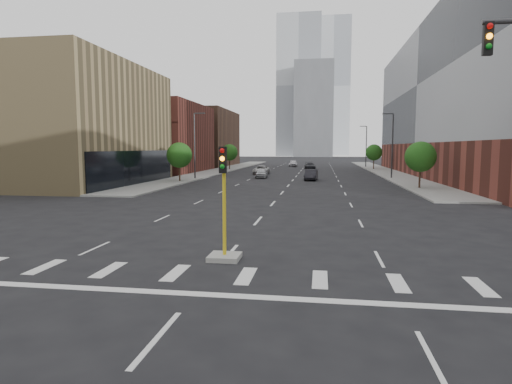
% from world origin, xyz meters
% --- Properties ---
extents(sidewalk_left_far, '(5.00, 92.00, 0.15)m').
position_xyz_m(sidewalk_left_far, '(-15.00, 74.00, 0.07)').
color(sidewalk_left_far, gray).
rests_on(sidewalk_left_far, ground).
extents(sidewalk_right_far, '(5.00, 92.00, 0.15)m').
position_xyz_m(sidewalk_right_far, '(15.00, 74.00, 0.07)').
color(sidewalk_right_far, gray).
rests_on(sidewalk_right_far, ground).
extents(building_left_mid, '(20.00, 24.00, 14.00)m').
position_xyz_m(building_left_mid, '(-27.50, 40.00, 7.00)').
color(building_left_mid, tan).
rests_on(building_left_mid, ground).
extents(building_left_far_a, '(20.00, 22.00, 12.00)m').
position_xyz_m(building_left_far_a, '(-27.50, 66.00, 6.00)').
color(building_left_far_a, brown).
rests_on(building_left_far_a, ground).
extents(building_left_far_b, '(20.00, 24.00, 13.00)m').
position_xyz_m(building_left_far_b, '(-27.50, 92.00, 6.50)').
color(building_left_far_b, brown).
rests_on(building_left_far_b, ground).
extents(building_right_main, '(24.00, 70.00, 22.00)m').
position_xyz_m(building_right_main, '(29.50, 60.00, 11.00)').
color(building_right_main, brown).
rests_on(building_right_main, ground).
extents(tower_left, '(22.00, 22.00, 70.00)m').
position_xyz_m(tower_left, '(-8.00, 220.00, 35.00)').
color(tower_left, '#B2B7BC').
rests_on(tower_left, ground).
extents(tower_right, '(20.00, 20.00, 80.00)m').
position_xyz_m(tower_right, '(10.00, 260.00, 40.00)').
color(tower_right, '#B2B7BC').
rests_on(tower_right, ground).
extents(tower_mid, '(18.00, 18.00, 44.00)m').
position_xyz_m(tower_mid, '(0.00, 200.00, 22.00)').
color(tower_mid, slate).
rests_on(tower_mid, ground).
extents(median_traffic_signal, '(1.20, 1.20, 4.40)m').
position_xyz_m(median_traffic_signal, '(0.00, 8.97, 0.97)').
color(median_traffic_signal, '#999993').
rests_on(median_traffic_signal, ground).
extents(streetlight_right_a, '(1.60, 0.22, 9.07)m').
position_xyz_m(streetlight_right_a, '(13.41, 55.00, 5.01)').
color(streetlight_right_a, '#2D2D30').
rests_on(streetlight_right_a, ground).
extents(streetlight_right_b, '(1.60, 0.22, 9.07)m').
position_xyz_m(streetlight_right_b, '(13.41, 90.00, 5.01)').
color(streetlight_right_b, '#2D2D30').
rests_on(streetlight_right_b, ground).
extents(streetlight_left, '(1.60, 0.22, 9.07)m').
position_xyz_m(streetlight_left, '(-13.41, 50.00, 5.01)').
color(streetlight_left, '#2D2D30').
rests_on(streetlight_left, ground).
extents(tree_left_near, '(3.20, 3.20, 4.85)m').
position_xyz_m(tree_left_near, '(-14.00, 45.00, 3.39)').
color(tree_left_near, '#382619').
rests_on(tree_left_near, ground).
extents(tree_left_far, '(3.20, 3.20, 4.85)m').
position_xyz_m(tree_left_far, '(-14.00, 75.00, 3.39)').
color(tree_left_far, '#382619').
rests_on(tree_left_far, ground).
extents(tree_right_near, '(3.20, 3.20, 4.85)m').
position_xyz_m(tree_right_near, '(14.00, 40.00, 3.39)').
color(tree_right_near, '#382619').
rests_on(tree_right_near, ground).
extents(tree_right_far, '(3.20, 3.20, 4.85)m').
position_xyz_m(tree_right_far, '(14.00, 80.00, 3.39)').
color(tree_right_far, '#382619').
rests_on(tree_right_far, ground).
extents(car_near_left, '(1.84, 4.10, 1.37)m').
position_xyz_m(car_near_left, '(-4.78, 54.04, 0.68)').
color(car_near_left, '#AAAAAE').
rests_on(car_near_left, ground).
extents(car_mid_right, '(1.79, 4.51, 1.46)m').
position_xyz_m(car_mid_right, '(2.42, 50.48, 0.73)').
color(car_mid_right, black).
rests_on(car_mid_right, ground).
extents(car_far_left, '(2.38, 5.04, 1.39)m').
position_xyz_m(car_far_left, '(-5.97, 62.42, 0.70)').
color(car_far_left, '#B2B2B2').
rests_on(car_far_left, ground).
extents(car_deep_right, '(2.49, 4.87, 1.35)m').
position_xyz_m(car_deep_right, '(1.50, 79.84, 0.68)').
color(car_deep_right, black).
rests_on(car_deep_right, ground).
extents(car_distant, '(2.14, 4.60, 1.52)m').
position_xyz_m(car_distant, '(-2.58, 90.87, 0.76)').
color(car_distant, silver).
rests_on(car_distant, ground).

